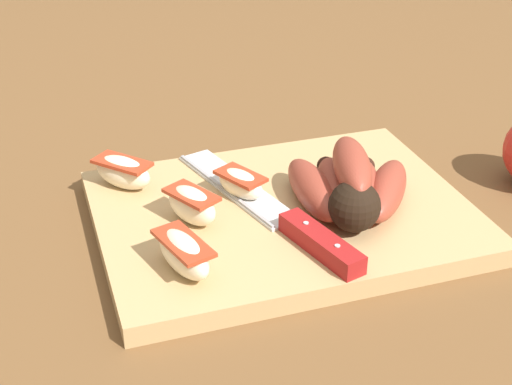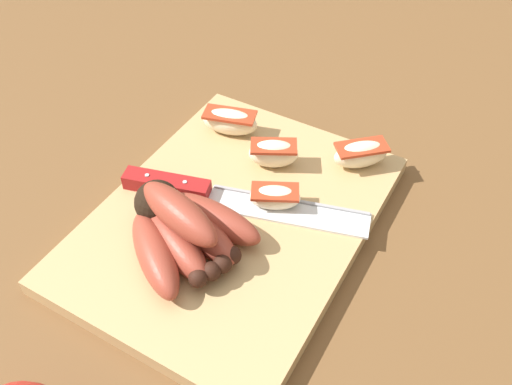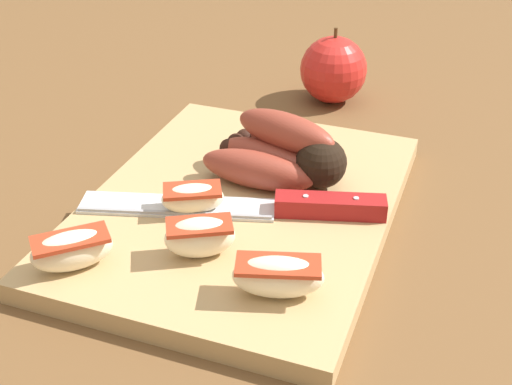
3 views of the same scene
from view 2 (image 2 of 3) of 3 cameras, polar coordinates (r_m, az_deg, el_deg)
The scene contains 8 objects.
ground_plane at distance 0.63m, azimuth -2.40°, elevation -2.14°, with size 6.00×6.00×0.00m, color brown.
cutting_board at distance 0.61m, azimuth -2.36°, elevation -2.91°, with size 0.36×0.27×0.02m, color tan.
banana_bunch at distance 0.56m, azimuth -7.72°, elevation -3.73°, with size 0.14×0.14×0.07m.
chefs_knife at distance 0.62m, azimuth -5.01°, elevation -0.08°, with size 0.10×0.28×0.02m.
apple_wedge_near at distance 0.65m, azimuth 1.83°, elevation 4.09°, with size 0.05×0.06×0.04m.
apple_wedge_middle at distance 0.66m, azimuth 10.79°, elevation 3.95°, with size 0.06×0.07×0.03m.
apple_wedge_far at distance 0.69m, azimuth -2.72°, elevation 7.36°, with size 0.05×0.08×0.04m.
apple_wedge_extra at distance 0.60m, azimuth 1.97°, elevation -0.46°, with size 0.05×0.06×0.03m.
Camera 2 is at (0.36, 0.23, 0.47)m, focal length 38.67 mm.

